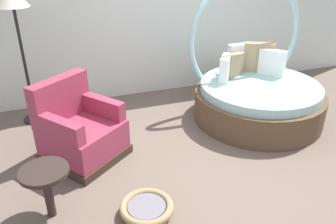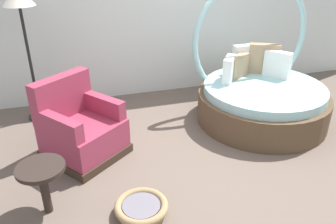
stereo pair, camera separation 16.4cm
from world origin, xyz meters
name	(u,v)px [view 2 (the right image)]	position (x,y,z in m)	size (l,w,h in m)	color
ground_plane	(215,162)	(0.00, 0.00, -0.01)	(8.00, 8.00, 0.02)	#66564C
round_daybed	(260,93)	(1.03, 0.85, 0.38)	(1.80, 1.80, 1.94)	brown
red_armchair	(80,130)	(-1.47, 0.62, 0.33)	(1.12, 1.12, 0.94)	#38281E
pet_basket	(141,208)	(-1.01, -0.59, 0.07)	(0.51, 0.51, 0.13)	#9E7F56
side_table	(42,175)	(-1.86, -0.29, 0.43)	(0.44, 0.44, 0.52)	#2D231E
floor_lamp	(20,10)	(-2.00, 1.76, 1.53)	(0.40, 0.40, 1.82)	black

